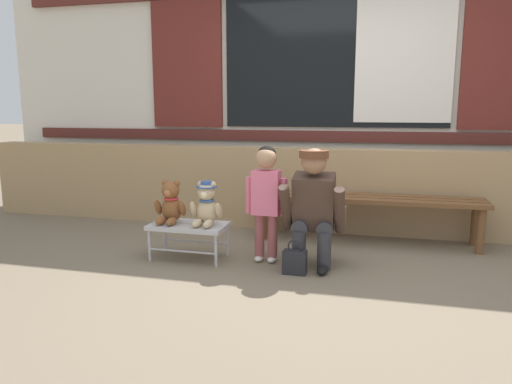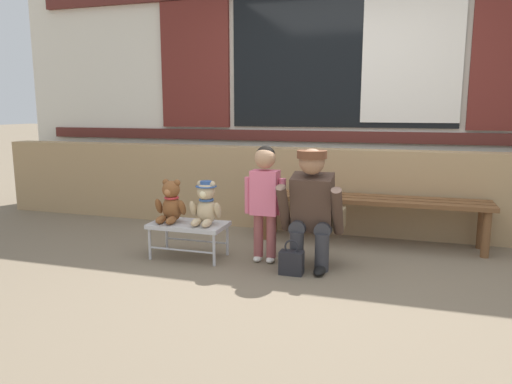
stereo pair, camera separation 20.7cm
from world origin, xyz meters
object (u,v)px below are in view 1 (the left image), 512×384
Objects in this scene: wooden_bench_long at (367,203)px; child_standing at (266,191)px; small_display_bench at (189,228)px; teddy_bear_plain at (170,204)px; handbag_on_ground at (295,261)px; teddy_bear_with_hat at (206,204)px; adult_crouching at (315,207)px.

child_standing reaches higher than wooden_bench_long.
small_display_bench is at bearing -148.13° from wooden_bench_long.
teddy_bear_plain reaches higher than handbag_on_ground.
handbag_on_ground is at bearing -11.28° from teddy_bear_with_hat.
wooden_bench_long is 1.19m from handbag_on_ground.
teddy_bear_plain is (-1.59, -0.89, 0.09)m from wooden_bench_long.
teddy_bear_with_hat is (0.32, 0.00, 0.01)m from teddy_bear_plain.
wooden_bench_long is 1.82m from teddy_bear_plain.
adult_crouching is (1.04, 0.07, 0.21)m from small_display_bench.
handbag_on_ground is (-0.12, -0.22, -0.38)m from adult_crouching.
adult_crouching is (0.88, 0.07, 0.01)m from teddy_bear_with_hat.
adult_crouching is at bearing 4.55° from teddy_bear_with_hat.
handbag_on_ground is (0.28, -0.24, -0.50)m from child_standing.
small_display_bench reaches higher than handbag_on_ground.
adult_crouching reaches higher than teddy_bear_with_hat.
handbag_on_ground is (0.93, -0.15, -0.17)m from small_display_bench.
handbag_on_ground is (1.09, -0.15, -0.37)m from teddy_bear_plain.
child_standing is 0.62m from handbag_on_ground.
teddy_bear_with_hat is 0.87m from handbag_on_ground.
adult_crouching is at bearing -115.31° from wooden_bench_long.
adult_crouching reaches higher than teddy_bear_plain.
small_display_bench is 0.95m from handbag_on_ground.
child_standing is (0.64, 0.09, 0.33)m from small_display_bench.
child_standing is at bearing 10.05° from teddy_bear_with_hat.
wooden_bench_long reaches higher than small_display_bench.
child_standing reaches higher than teddy_bear_plain.
teddy_bear_plain is 0.38× the size of child_standing.
teddy_bear_with_hat is 1.34× the size of handbag_on_ground.
teddy_bear_plain is at bearing -150.83° from wooden_bench_long.
teddy_bear_with_hat is 0.51m from child_standing.
small_display_bench is at bearing -176.03° from adult_crouching.
wooden_bench_long is 3.28× the size of small_display_bench.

